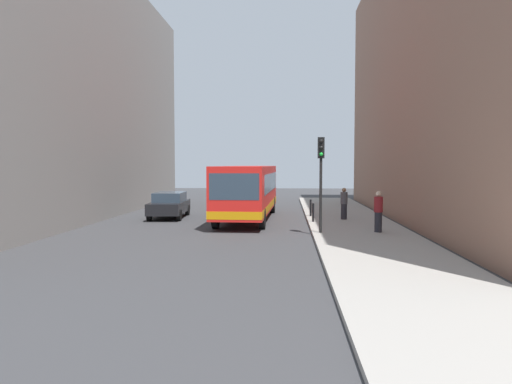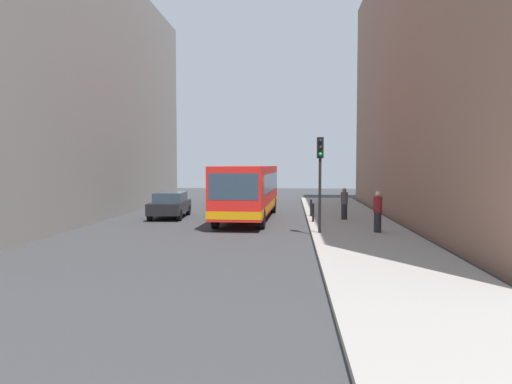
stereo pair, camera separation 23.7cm
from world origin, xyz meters
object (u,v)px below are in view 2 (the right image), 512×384
object	(u,v)px
bollard_near	(313,213)
pedestrian_mid_sidewalk	(344,204)
bollard_mid	(311,208)
pedestrian_near_signal	(378,212)
traffic_light	(320,166)
car_behind_bus	(251,195)
car_beside_bus	(170,204)
bus	(249,189)

from	to	relation	value
bollard_near	pedestrian_mid_sidewalk	world-z (taller)	pedestrian_mid_sidewalk
bollard_mid	pedestrian_near_signal	bearing A→B (deg)	-67.63
traffic_light	pedestrian_near_signal	xyz separation A→B (m)	(2.52, 0.34, -1.96)
bollard_mid	car_behind_bus	bearing A→B (deg)	115.67
bollard_near	car_behind_bus	bearing A→B (deg)	110.15
car_beside_bus	pedestrian_mid_sidewalk	size ratio (longest dim) A/B	2.66
bus	car_beside_bus	xyz separation A→B (m)	(-4.63, 0.53, -0.94)
bus	car_behind_bus	xyz separation A→B (m)	(-0.68, 9.32, -0.94)
bollard_mid	car_beside_bus	bearing A→B (deg)	-179.65
car_behind_bus	car_beside_bus	bearing A→B (deg)	61.97
car_behind_bus	bollard_near	bearing A→B (deg)	106.31
bollard_near	car_beside_bus	bearing A→B (deg)	161.94
car_beside_bus	pedestrian_near_signal	size ratio (longest dim) A/B	2.52
car_beside_bus	bollard_mid	size ratio (longest dim) A/B	4.73
bollard_mid	pedestrian_near_signal	distance (m)	6.89
bus	bollard_mid	bearing A→B (deg)	-168.68
pedestrian_mid_sidewalk	traffic_light	bearing A→B (deg)	1.39
bus	car_beside_bus	distance (m)	4.76
traffic_light	bus	bearing A→B (deg)	120.60
pedestrian_near_signal	traffic_light	bearing A→B (deg)	-119.68
bollard_near	traffic_light	bearing A→B (deg)	-88.56
pedestrian_near_signal	bus	bearing A→B (deg)	-170.65
bollard_near	pedestrian_near_signal	world-z (taller)	pedestrian_near_signal
pedestrian_mid_sidewalk	car_beside_bus	bearing A→B (deg)	-79.73
bollard_mid	bus	bearing A→B (deg)	-170.59
car_behind_bus	bollard_near	size ratio (longest dim) A/B	4.75
car_beside_bus	pedestrian_near_signal	bearing A→B (deg)	146.49
car_beside_bus	pedestrian_mid_sidewalk	bearing A→B (deg)	168.58
bus	car_behind_bus	distance (m)	9.39
traffic_light	bollard_mid	size ratio (longest dim) A/B	4.32
bus	bollard_near	world-z (taller)	bus
car_behind_bus	bollard_near	xyz separation A→B (m)	(4.20, -11.45, -0.16)
bollard_near	bollard_mid	size ratio (longest dim) A/B	1.00
car_behind_bus	bollard_near	world-z (taller)	car_behind_bus
bus	bollard_mid	xyz separation A→B (m)	(3.52, 0.58, -1.10)
car_beside_bus	bollard_near	world-z (taller)	car_beside_bus
traffic_light	bollard_near	bearing A→B (deg)	91.44
traffic_light	bollard_mid	world-z (taller)	traffic_light
pedestrian_mid_sidewalk	bollard_near	bearing A→B (deg)	-35.87
bus	bollard_mid	world-z (taller)	bus
car_behind_bus	bollard_near	distance (m)	12.19
bollard_near	pedestrian_near_signal	xyz separation A→B (m)	(2.62, -3.65, 0.42)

